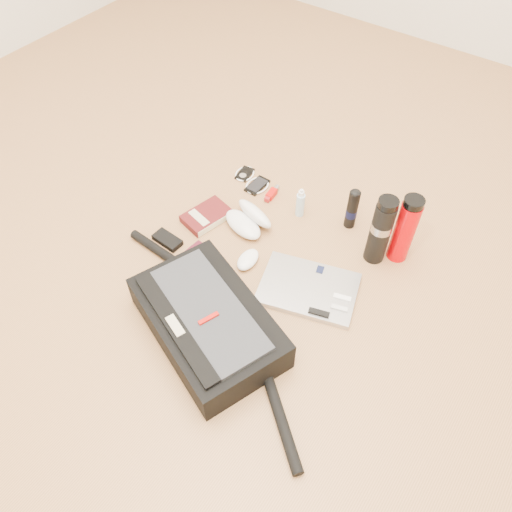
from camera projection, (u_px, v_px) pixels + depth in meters
name	position (u px, v px, depth m)	size (l,w,h in m)	color
ground	(244.00, 285.00, 1.75)	(4.00, 4.00, 0.00)	#A47244
messenger_bag	(207.00, 321.00, 1.58)	(0.99, 0.48, 0.14)	black
laptop	(309.00, 289.00, 1.73)	(0.38, 0.32, 0.03)	#ACACAE
book	(207.00, 216.00, 1.95)	(0.16, 0.20, 0.03)	#4A0F11
passport	(195.00, 257.00, 1.83)	(0.11, 0.14, 0.01)	#460E1B
mouse	(248.00, 260.00, 1.80)	(0.07, 0.11, 0.04)	white
sunglasses_case	(249.00, 219.00, 1.91)	(0.22, 0.19, 0.10)	white
ipod	(245.00, 174.00, 2.12)	(0.09, 0.10, 0.01)	black
phone	(257.00, 185.00, 2.07)	(0.09, 0.11, 0.01)	black
inhaler	(272.00, 193.00, 2.03)	(0.03, 0.10, 0.03)	#B60D09
spray_bottle	(300.00, 204.00, 1.93)	(0.04, 0.04, 0.13)	#ABD1E7
aerosol_can	(352.00, 209.00, 1.87)	(0.05, 0.05, 0.18)	black
thermos_black	(381.00, 230.00, 1.73)	(0.09, 0.09, 0.29)	black
thermos_red	(405.00, 229.00, 1.73)	(0.08, 0.08, 0.28)	#CE0005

